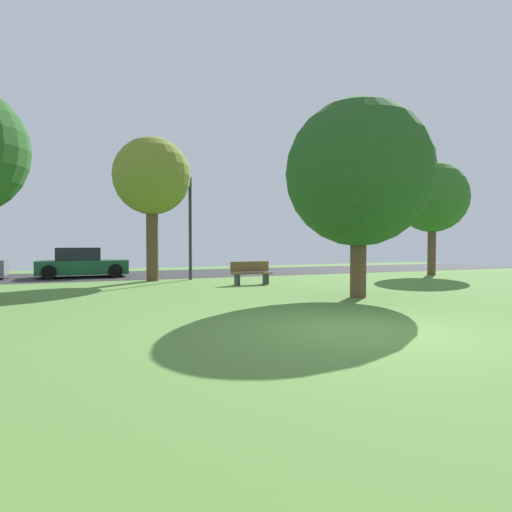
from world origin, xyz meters
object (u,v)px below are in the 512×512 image
at_px(oak_tree_left, 432,198).
at_px(maple_tree_near, 152,178).
at_px(parked_car_green, 81,264).
at_px(park_bench, 251,273).
at_px(oak_tree_right, 359,174).
at_px(street_lamp_post, 190,229).

xyz_separation_m(oak_tree_left, maple_tree_near, (-13.66, 1.90, 0.49)).
height_order(maple_tree_near, parked_car_green, maple_tree_near).
bearing_deg(park_bench, oak_tree_right, 106.78).
relative_size(maple_tree_near, parked_car_green, 1.51).
relative_size(parked_car_green, street_lamp_post, 0.90).
bearing_deg(street_lamp_post, oak_tree_right, -68.84).
distance_m(park_bench, street_lamp_post, 3.94).
relative_size(oak_tree_right, street_lamp_post, 1.31).
xyz_separation_m(oak_tree_right, park_bench, (-1.48, 4.92, -3.23)).
height_order(oak_tree_left, parked_car_green, oak_tree_left).
distance_m(parked_car_green, park_bench, 8.90).
bearing_deg(park_bench, street_lamp_post, -62.45).
distance_m(maple_tree_near, street_lamp_post, 2.71).
distance_m(oak_tree_right, street_lamp_post, 8.74).
bearing_deg(street_lamp_post, park_bench, -62.45).
height_order(park_bench, street_lamp_post, street_lamp_post).
distance_m(parked_car_green, street_lamp_post, 5.81).
bearing_deg(oak_tree_left, oak_tree_right, -145.25).
bearing_deg(oak_tree_right, parked_car_green, 123.34).
height_order(oak_tree_right, park_bench, oak_tree_right).
height_order(oak_tree_right, maple_tree_near, maple_tree_near).
bearing_deg(street_lamp_post, parked_car_green, 142.36).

